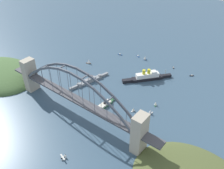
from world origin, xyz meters
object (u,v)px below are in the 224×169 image
Objects in this scene: ocean_liner at (147,77)px; small_boat_2 at (89,61)px; small_boat_1 at (156,104)px; small_boat_5 at (173,68)px; small_boat_6 at (138,56)px; seaplane_taxiing_near_bridge at (63,157)px; naval_cruiser at (90,80)px; small_boat_4 at (145,58)px; small_boat_7 at (120,54)px; harbor_arch_bridge at (76,98)px; small_boat_3 at (150,112)px; harbor_ferry_steamer at (105,105)px; small_boat_8 at (192,76)px; small_boat_0 at (133,110)px.

ocean_liner is 6.51× the size of small_boat_2.
small_boat_1 is 118.76m from small_boat_5.
seaplane_taxiing_near_bridge is at bearing -75.97° from small_boat_6.
small_boat_2 is at bearing 169.06° from small_boat_1.
small_boat_5 is at bearing 54.47° from naval_cruiser.
small_boat_4 reaches higher than small_boat_7.
harbor_arch_bridge is at bearing -59.90° from naval_cruiser.
harbor_arch_bridge is at bearing -72.22° from small_boat_7.
small_boat_3 is 0.90× the size of small_boat_4.
harbor_arch_bridge is 197.39m from small_boat_4.
ocean_liner is at bearing 82.37° from harbor_ferry_steamer.
small_boat_5 is at bearing 102.45° from small_boat_3.
small_boat_6 is (-106.67, 133.83, -3.01)m from small_boat_3.
harbor_ferry_steamer reaches higher than seaplane_taxiing_near_bridge.
small_boat_3 is (122.69, -7.04, 0.92)m from naval_cruiser.
harbor_arch_bridge reaches higher than small_boat_2.
small_boat_1 is 139.06m from small_boat_4.
small_boat_8 is (130.42, 124.35, -2.13)m from naval_cruiser.
harbor_ferry_steamer is 3.58× the size of small_boat_2.
seaplane_taxiing_near_bridge reaches higher than small_boat_5.
harbor_arch_bridge reaches higher than small_boat_1.
small_boat_3 is (3.17, -21.03, 0.44)m from small_boat_1.
ocean_liner reaches higher than small_boat_7.
small_boat_4 reaches higher than small_boat_3.
small_boat_6 is at bearing -177.89° from small_boat_5.
small_boat_0 reaches higher than small_boat_8.
naval_cruiser reaches higher than small_boat_1.
small_boat_0 is at bearing -86.94° from small_boat_5.
harbor_arch_bridge is 81.19m from seaplane_taxiing_near_bridge.
small_boat_8 is at bearing 5.50° from small_boat_7.
small_boat_0 is at bearing -9.71° from naval_cruiser.
small_boat_1 is (37.58, 150.97, 1.38)m from seaplane_taxiing_near_bridge.
ocean_liner is at bearing 131.82° from small_boat_1.
harbor_ferry_steamer is 5.40× the size of small_boat_5.
small_boat_1 is 0.77× the size of small_boat_7.
small_boat_2 reaches higher than small_boat_8.
small_boat_8 is at bearing 86.63° from small_boat_3.
small_boat_4 is at bearing -174.21° from small_boat_5.
ocean_liner is 82.09m from small_boat_8.
small_boat_0 is (100.38, -17.18, -0.00)m from naval_cruiser.
naval_cruiser is 180.21m from small_boat_8.
naval_cruiser is (-73.40, -65.53, -3.00)m from ocean_liner.
small_boat_6 is (-44.07, 160.66, -1.27)m from harbor_ferry_steamer.
small_boat_0 is 0.96× the size of small_boat_5.
small_boat_5 is 110.92m from small_boat_7.
seaplane_taxiing_near_bridge is 265.80m from small_boat_8.
naval_cruiser is 159.62m from seaplane_taxiing_near_bridge.
small_boat_0 reaches higher than small_boat_6.
small_boat_0 is at bearing -101.98° from small_boat_8.
harbor_ferry_steamer is 4.64× the size of small_boat_3.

